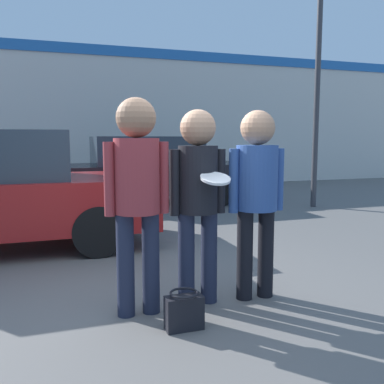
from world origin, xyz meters
name	(u,v)px	position (x,y,z in m)	size (l,w,h in m)	color
ground_plane	(158,305)	(0.00, 0.00, 0.00)	(56.00, 56.00, 0.00)	#5B5956
storefront_building	(76,117)	(0.00, 9.68, 2.16)	(24.00, 0.22, 4.27)	silver
person_left	(137,185)	(-0.20, -0.13, 1.13)	(0.55, 0.38, 1.84)	#1E2338
person_middle_with_frisbee	(198,189)	(0.36, -0.07, 1.06)	(0.52, 0.56, 1.76)	#1E2338
person_right	(257,186)	(0.93, -0.11, 1.07)	(0.56, 0.39, 1.77)	black
parked_car_far	(149,171)	(1.33, 5.99, 0.78)	(4.56, 1.81, 1.56)	black
street_lamp	(331,32)	(5.00, 4.42, 3.80)	(1.63, 0.35, 6.16)	#38383D
handbag	(184,311)	(0.08, -0.55, 0.15)	(0.30, 0.23, 0.31)	black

